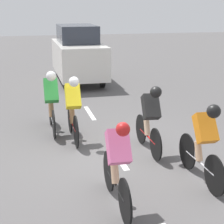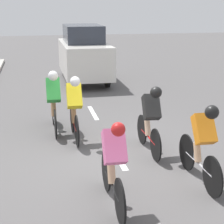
% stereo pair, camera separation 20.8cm
% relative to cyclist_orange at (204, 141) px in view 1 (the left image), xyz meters
% --- Properties ---
extents(ground_plane, '(60.00, 60.00, 0.00)m').
position_rel_cyclist_orange_xyz_m(ground_plane, '(1.13, -1.45, -0.77)').
color(ground_plane, '#565454').
extents(lane_stripe_mid, '(0.12, 1.40, 0.01)m').
position_rel_cyclist_orange_xyz_m(lane_stripe_mid, '(1.13, -1.46, -0.77)').
color(lane_stripe_mid, white).
rests_on(lane_stripe_mid, ground).
extents(lane_stripe_far, '(0.12, 1.40, 0.01)m').
position_rel_cyclist_orange_xyz_m(lane_stripe_far, '(1.13, -4.66, -0.77)').
color(lane_stripe_far, white).
rests_on(lane_stripe_far, ground).
extents(cyclist_orange, '(0.33, 1.73, 1.47)m').
position_rel_cyclist_orange_xyz_m(cyclist_orange, '(0.00, 0.00, 0.00)').
color(cyclist_orange, black).
rests_on(cyclist_orange, ground).
extents(cyclist_yellow, '(0.33, 1.70, 1.52)m').
position_rel_cyclist_orange_xyz_m(cyclist_yellow, '(1.87, -2.58, 0.01)').
color(cyclist_yellow, black).
rests_on(cyclist_yellow, ground).
extents(cyclist_pink, '(0.33, 1.69, 1.44)m').
position_rel_cyclist_orange_xyz_m(cyclist_pink, '(1.62, 0.46, -0.03)').
color(cyclist_pink, black).
rests_on(cyclist_pink, ground).
extents(cyclist_green, '(0.32, 1.72, 1.53)m').
position_rel_cyclist_orange_xyz_m(cyclist_green, '(2.29, -3.27, 0.04)').
color(cyclist_green, black).
rests_on(cyclist_green, ground).
extents(cyclist_black, '(0.35, 1.62, 1.47)m').
position_rel_cyclist_orange_xyz_m(cyclist_black, '(0.44, -1.50, 0.01)').
color(cyclist_black, black).
rests_on(cyclist_black, ground).
extents(support_car, '(1.70, 4.02, 2.18)m').
position_rel_cyclist_orange_xyz_m(support_car, '(0.76, -9.17, 0.32)').
color(support_car, black).
rests_on(support_car, ground).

